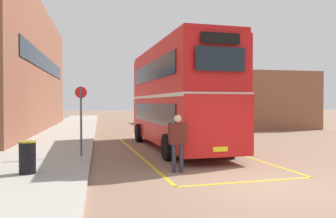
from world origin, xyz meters
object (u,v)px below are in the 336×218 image
litter_bin (27,157)px  bus_stop_sign (81,114)px  single_deck_bus (175,108)px  pedestrian_boarding (178,139)px  double_decker_bus (177,95)px

litter_bin → bus_stop_sign: 3.42m
single_deck_bus → pedestrian_boarding: size_ratio=5.31×
double_decker_bus → litter_bin: bearing=-137.0°
pedestrian_boarding → litter_bin: 4.41m
single_deck_bus → litter_bin: single_deck_bus is taller
pedestrian_boarding → bus_stop_sign: (-3.06, 2.97, 0.68)m
single_deck_bus → litter_bin: size_ratio=10.19×
litter_bin → pedestrian_boarding: bearing=-0.4°
double_decker_bus → bus_stop_sign: size_ratio=3.80×
double_decker_bus → single_deck_bus: bearing=77.6°
double_decker_bus → pedestrian_boarding: bearing=-103.1°
double_decker_bus → pedestrian_boarding: size_ratio=5.60×
double_decker_bus → pedestrian_boarding: (-1.22, -5.26, -1.47)m
litter_bin → bus_stop_sign: (1.33, 2.94, 1.12)m
double_decker_bus → litter_bin: (-5.61, -5.23, -1.90)m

